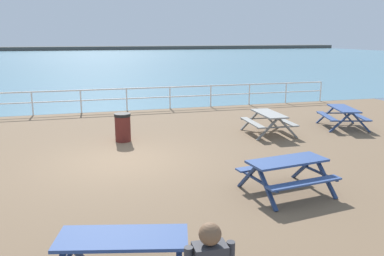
{
  "coord_description": "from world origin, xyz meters",
  "views": [
    {
      "loc": [
        -0.95,
        -10.86,
        3.46
      ],
      "look_at": [
        2.12,
        0.11,
        0.8
      ],
      "focal_mm": 36.92,
      "sensor_mm": 36.0,
      "label": 1
    }
  ],
  "objects_px": {
    "picnic_table_mid_centre": "(123,249)",
    "picnic_table_far_left": "(343,113)",
    "picnic_table_near_right": "(269,118)",
    "litter_bin": "(123,127)",
    "picnic_table_near_left": "(287,168)"
  },
  "relations": [
    {
      "from": "picnic_table_near_left",
      "to": "picnic_table_mid_centre",
      "type": "bearing_deg",
      "value": -155.34
    },
    {
      "from": "picnic_table_near_left",
      "to": "picnic_table_near_right",
      "type": "height_order",
      "value": "same"
    },
    {
      "from": "picnic_table_near_left",
      "to": "picnic_table_mid_centre",
      "type": "distance_m",
      "value": 4.62
    },
    {
      "from": "picnic_table_near_right",
      "to": "litter_bin",
      "type": "bearing_deg",
      "value": 88.09
    },
    {
      "from": "picnic_table_near_right",
      "to": "picnic_table_far_left",
      "type": "height_order",
      "value": "same"
    },
    {
      "from": "picnic_table_mid_centre",
      "to": "litter_bin",
      "type": "bearing_deg",
      "value": 97.99
    },
    {
      "from": "picnic_table_near_left",
      "to": "picnic_table_far_left",
      "type": "bearing_deg",
      "value": 37.04
    },
    {
      "from": "picnic_table_near_left",
      "to": "litter_bin",
      "type": "relative_size",
      "value": 2.09
    },
    {
      "from": "picnic_table_far_left",
      "to": "litter_bin",
      "type": "relative_size",
      "value": 2.25
    },
    {
      "from": "picnic_table_mid_centre",
      "to": "litter_bin",
      "type": "height_order",
      "value": "litter_bin"
    },
    {
      "from": "picnic_table_near_right",
      "to": "litter_bin",
      "type": "distance_m",
      "value": 5.18
    },
    {
      "from": "picnic_table_far_left",
      "to": "litter_bin",
      "type": "height_order",
      "value": "litter_bin"
    },
    {
      "from": "picnic_table_mid_centre",
      "to": "picnic_table_far_left",
      "type": "distance_m",
      "value": 12.07
    },
    {
      "from": "picnic_table_near_right",
      "to": "picnic_table_far_left",
      "type": "distance_m",
      "value": 3.24
    },
    {
      "from": "picnic_table_near_left",
      "to": "picnic_table_mid_centre",
      "type": "height_order",
      "value": "same"
    }
  ]
}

